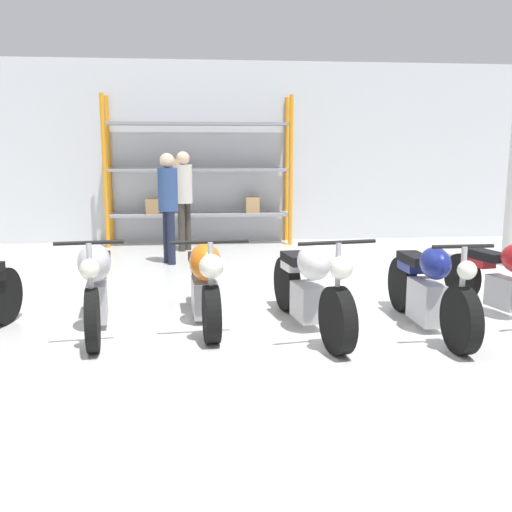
{
  "coord_description": "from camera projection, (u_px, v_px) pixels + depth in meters",
  "views": [
    {
      "loc": [
        -0.61,
        -5.7,
        1.83
      ],
      "look_at": [
        0.0,
        0.4,
        0.7
      ],
      "focal_mm": 40.0,
      "sensor_mm": 36.0,
      "label": 1
    }
  ],
  "objects": [
    {
      "name": "motorcycle_red",
      "position": [
        511.0,
        278.0,
        6.29
      ],
      "size": [
        0.77,
        2.1,
        0.96
      ],
      "rotation": [
        0.0,
        0.0,
        -1.35
      ],
      "color": "black",
      "rests_on": "ground_plane"
    },
    {
      "name": "back_wall",
      "position": [
        228.0,
        153.0,
        11.56
      ],
      "size": [
        30.0,
        0.08,
        3.6
      ],
      "color": "silver",
      "rests_on": "ground_plane"
    },
    {
      "name": "motorcycle_blue",
      "position": [
        428.0,
        289.0,
        5.88
      ],
      "size": [
        0.58,
        2.07,
        1.01
      ],
      "rotation": [
        0.0,
        0.0,
        -1.55
      ],
      "color": "black",
      "rests_on": "ground_plane"
    },
    {
      "name": "motorcycle_orange",
      "position": [
        205.0,
        282.0,
        6.13
      ],
      "size": [
        0.75,
        1.99,
        1.0
      ],
      "rotation": [
        0.0,
        0.0,
        -1.49
      ],
      "color": "black",
      "rests_on": "ground_plane"
    },
    {
      "name": "ground_plane",
      "position": [
        260.0,
        328.0,
        5.97
      ],
      "size": [
        30.0,
        30.0,
        0.0
      ],
      "primitive_type": "plane",
      "color": "silver"
    },
    {
      "name": "motorcycle_white",
      "position": [
        310.0,
        286.0,
        5.86
      ],
      "size": [
        0.74,
        2.13,
        1.04
      ],
      "rotation": [
        0.0,
        0.0,
        -1.41
      ],
      "color": "black",
      "rests_on": "ground_plane"
    },
    {
      "name": "person_browsing",
      "position": [
        184.0,
        192.0,
        10.49
      ],
      "size": [
        0.45,
        0.45,
        1.83
      ],
      "rotation": [
        0.0,
        0.0,
        2.52
      ],
      "color": "#38332D",
      "rests_on": "ground_plane"
    },
    {
      "name": "motorcycle_silver",
      "position": [
        96.0,
        283.0,
        5.94
      ],
      "size": [
        0.62,
        2.15,
        1.03
      ],
      "rotation": [
        0.0,
        0.0,
        -1.45
      ],
      "color": "black",
      "rests_on": "ground_plane"
    },
    {
      "name": "person_near_rack",
      "position": [
        168.0,
        199.0,
        9.24
      ],
      "size": [
        0.42,
        0.42,
        1.8
      ],
      "rotation": [
        0.0,
        0.0,
        3.57
      ],
      "color": "#1E2338",
      "rests_on": "ground_plane"
    },
    {
      "name": "shelving_rack",
      "position": [
        200.0,
        174.0,
        11.21
      ],
      "size": [
        3.64,
        0.63,
        2.89
      ],
      "color": "orange",
      "rests_on": "ground_plane"
    }
  ]
}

